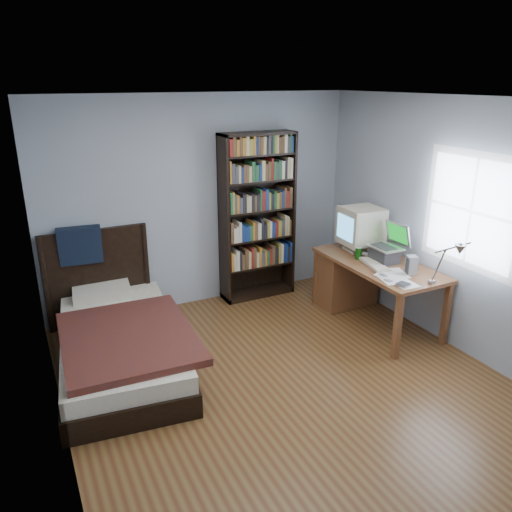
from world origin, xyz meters
name	(u,v)px	position (x,y,z in m)	size (l,w,h in m)	color
room	(295,255)	(0.03, 0.00, 1.25)	(4.20, 4.24, 2.50)	#5A321A
desk	(353,276)	(1.51, 1.07, 0.41)	(0.75, 1.55, 0.73)	brown
crt_monitor	(360,226)	(1.56, 1.08, 1.02)	(0.47, 0.44, 0.52)	beige
laptop	(386,251)	(1.58, 0.64, 0.85)	(0.34, 0.36, 0.43)	#2D2D30
desk_lamp	(456,253)	(1.47, -0.39, 1.17)	(0.21, 0.46, 0.55)	#99999E
keyboard	(375,265)	(1.39, 0.58, 0.75)	(0.17, 0.43, 0.03)	beige
speaker	(411,265)	(1.57, 0.22, 0.83)	(0.10, 0.10, 0.20)	gray
soda_can	(358,253)	(1.37, 0.84, 0.80)	(0.07, 0.07, 0.13)	#083A07
mouse	(365,254)	(1.51, 0.90, 0.75)	(0.07, 0.12, 0.04)	silver
phone_silver	(383,276)	(1.27, 0.30, 0.74)	(0.05, 0.09, 0.02)	silver
phone_grey	(388,281)	(1.23, 0.17, 0.74)	(0.04, 0.09, 0.02)	gray
external_drive	(403,285)	(1.28, 0.02, 0.74)	(0.11, 0.11, 0.02)	gray
bookshelf	(258,217)	(0.66, 1.94, 1.03)	(0.92, 0.30, 2.06)	black
bed	(118,337)	(-1.28, 1.12, 0.25)	(1.35, 2.30, 1.16)	black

